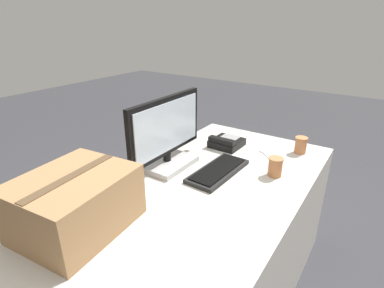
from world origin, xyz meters
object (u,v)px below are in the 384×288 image
cardboard_box (75,202)px  desk_phone (226,142)px  spoon (264,153)px  paper_cup_right (301,145)px  monitor (167,137)px  paper_cup_left (275,167)px  keyboard (218,171)px

cardboard_box → desk_phone: bearing=-5.7°
spoon → paper_cup_right: bearing=-99.9°
spoon → cardboard_box: cardboard_box is taller
monitor → spoon: bearing=-41.2°
paper_cup_right → spoon: (-0.14, 0.18, -0.05)m
paper_cup_left → cardboard_box: (-0.85, 0.50, 0.06)m
paper_cup_left → spoon: (0.23, 0.15, -0.05)m
monitor → spoon: 0.63m
monitor → cardboard_box: monitor is taller
desk_phone → paper_cup_right: bearing=-67.5°
desk_phone → cardboard_box: 1.06m
paper_cup_left → desk_phone: bearing=62.7°
desk_phone → monitor: bearing=162.0°
paper_cup_left → spoon: bearing=32.9°
desk_phone → spoon: bearing=-82.6°
monitor → cardboard_box: bearing=-176.0°
monitor → desk_phone: 0.47m
paper_cup_right → cardboard_box: cardboard_box is taller
paper_cup_left → cardboard_box: size_ratio=0.22×
cardboard_box → spoon: bearing=-18.1°
desk_phone → cardboard_box: bearing=175.5°
spoon → cardboard_box: bearing=114.1°
monitor → paper_cup_left: 0.60m
cardboard_box → paper_cup_left: bearing=-30.7°
keyboard → paper_cup_right: size_ratio=4.00×
keyboard → cardboard_box: cardboard_box is taller
cardboard_box → paper_cup_right: bearing=-23.6°
spoon → cardboard_box: size_ratio=0.30×
paper_cup_left → paper_cup_right: same height
keyboard → paper_cup_right: paper_cup_right is taller
desk_phone → keyboard: bearing=-157.6°
paper_cup_right → spoon: bearing=127.9°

